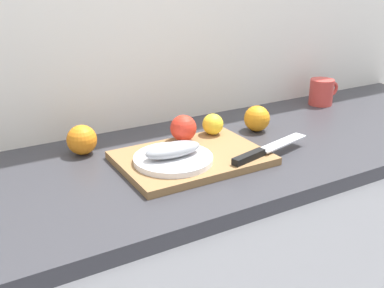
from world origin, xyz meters
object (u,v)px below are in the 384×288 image
object	(u,v)px
chef_knife	(262,151)
lemon_0	(213,124)
white_plate	(173,159)
coffee_mug_0	(322,92)
fish_fillet	(173,150)
cutting_board	(192,158)

from	to	relation	value
chef_knife	lemon_0	world-z (taller)	lemon_0
chef_knife	lemon_0	distance (m)	0.20
white_plate	coffee_mug_0	world-z (taller)	coffee_mug_0
fish_fillet	cutting_board	bearing A→B (deg)	14.30
cutting_board	chef_knife	distance (m)	0.18
white_plate	fish_fillet	xyz separation A→B (m)	(0.00, -0.00, 0.03)
cutting_board	coffee_mug_0	distance (m)	0.72
white_plate	fish_fillet	size ratio (longest dim) A/B	1.33
chef_knife	coffee_mug_0	distance (m)	0.61
chef_knife	lemon_0	size ratio (longest dim) A/B	4.64
white_plate	coffee_mug_0	size ratio (longest dim) A/B	1.60
coffee_mug_0	white_plate	bearing A→B (deg)	-162.58
white_plate	chef_knife	size ratio (longest dim) A/B	0.70
coffee_mug_0	fish_fillet	bearing A→B (deg)	-162.58
chef_knife	lemon_0	xyz separation A→B (m)	(-0.03, 0.20, 0.02)
cutting_board	lemon_0	distance (m)	0.17
lemon_0	coffee_mug_0	world-z (taller)	coffee_mug_0
white_plate	coffee_mug_0	distance (m)	0.78
lemon_0	chef_knife	bearing A→B (deg)	-81.45
cutting_board	fish_fillet	bearing A→B (deg)	-165.70
white_plate	chef_knife	bearing A→B (deg)	-18.61
fish_fillet	chef_knife	distance (m)	0.24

